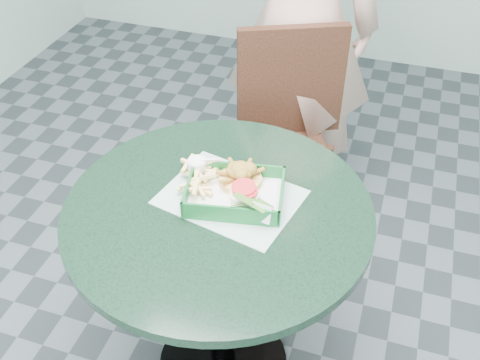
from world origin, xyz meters
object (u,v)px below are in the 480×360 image
(dining_chair, at_px, (282,131))
(sauce_ramekin, at_px, (205,165))
(crab_sandwich, at_px, (244,180))
(food_basket, at_px, (235,201))
(cafe_table, at_px, (220,254))

(dining_chair, height_order, sauce_ramekin, dining_chair)
(crab_sandwich, bearing_deg, sauce_ramekin, 167.86)
(dining_chair, xyz_separation_m, sauce_ramekin, (-0.09, -0.61, 0.27))
(dining_chair, relative_size, food_basket, 3.52)
(food_basket, height_order, crab_sandwich, crab_sandwich)
(food_basket, bearing_deg, crab_sandwich, 81.97)
(crab_sandwich, height_order, sauce_ramekin, crab_sandwich)
(cafe_table, height_order, sauce_ramekin, sauce_ramekin)
(cafe_table, relative_size, dining_chair, 0.92)
(sauce_ramekin, bearing_deg, cafe_table, -55.80)
(food_basket, xyz_separation_m, sauce_ramekin, (-0.12, 0.09, 0.03))
(dining_chair, distance_m, food_basket, 0.73)
(crab_sandwich, relative_size, sauce_ramekin, 2.25)
(food_basket, relative_size, crab_sandwich, 2.16)
(cafe_table, bearing_deg, dining_chair, 89.94)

